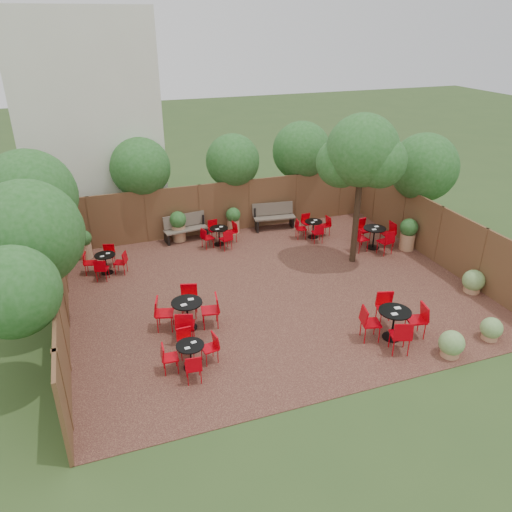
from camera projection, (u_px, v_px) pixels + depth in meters
name	position (u px, v px, depth m)	size (l,w,h in m)	color
ground	(273.00, 290.00, 15.37)	(80.00, 80.00, 0.00)	#354F23
courtyard_paving	(273.00, 290.00, 15.37)	(12.00, 10.00, 0.02)	#361916
fence_back	(226.00, 207.00, 19.18)	(12.00, 0.08, 2.00)	brown
fence_left	(62.00, 295.00, 13.12)	(0.08, 10.00, 2.00)	brown
fence_right	(438.00, 234.00, 16.76)	(0.08, 10.00, 2.00)	brown
neighbour_building	(89.00, 122.00, 19.05)	(5.00, 4.00, 8.00)	silver
overhang_foliage	(181.00, 186.00, 15.87)	(15.82, 10.45, 2.79)	#20551B
courtyard_tree	(362.00, 156.00, 15.55)	(2.55, 2.45, 5.00)	black
park_bench_left	(185.00, 227.00, 18.55)	(1.67, 0.74, 1.00)	brown
park_bench_right	(274.00, 216.00, 19.63)	(1.69, 0.74, 1.01)	brown
bistro_tables	(273.00, 275.00, 15.26)	(10.80, 8.81, 0.95)	black
planters	(241.00, 230.00, 18.14)	(11.57, 4.19, 1.17)	#B07E58
low_shrubs	(471.00, 313.00, 13.55)	(3.41, 3.04, 0.72)	#B07E58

